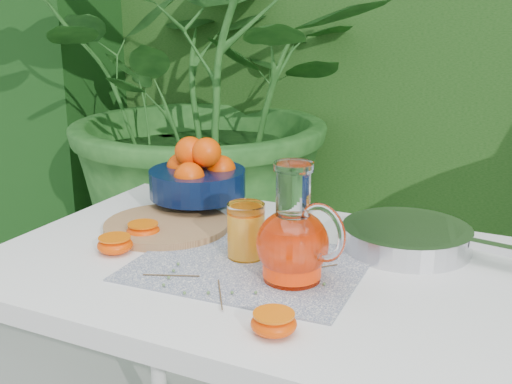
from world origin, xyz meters
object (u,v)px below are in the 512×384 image
at_px(white_table, 252,297).
at_px(fruit_bowl, 198,177).
at_px(cutting_board, 167,226).
at_px(juice_pitcher, 294,241).
at_px(saute_pan, 408,237).

bearing_deg(white_table, fruit_bowl, 138.86).
distance_m(white_table, cutting_board, 0.26).
height_order(cutting_board, juice_pitcher, juice_pitcher).
bearing_deg(white_table, juice_pitcher, -28.26).
height_order(juice_pitcher, saute_pan, juice_pitcher).
distance_m(fruit_bowl, saute_pan, 0.51).
bearing_deg(saute_pan, white_table, -144.78).
distance_m(juice_pitcher, saute_pan, 0.29).
relative_size(fruit_bowl, juice_pitcher, 1.26).
bearing_deg(cutting_board, white_table, -15.51).
distance_m(cutting_board, saute_pan, 0.51).
bearing_deg(fruit_bowl, white_table, -41.14).
bearing_deg(fruit_bowl, juice_pitcher, -37.57).
xyz_separation_m(juice_pitcher, saute_pan, (0.15, 0.24, -0.05)).
relative_size(white_table, cutting_board, 3.67).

